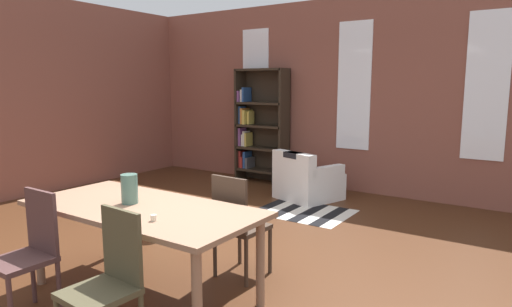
{
  "coord_description": "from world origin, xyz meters",
  "views": [
    {
      "loc": [
        2.66,
        -2.82,
        1.74
      ],
      "look_at": [
        -0.33,
        1.65,
        0.89
      ],
      "focal_mm": 31.04,
      "sensor_mm": 36.0,
      "label": 1
    }
  ],
  "objects_px": {
    "vase_on_table": "(129,189)",
    "dining_table": "(142,215)",
    "dining_chair_near_right": "(108,280)",
    "bookshelf_tall": "(259,126)",
    "potted_plant_by_shelf": "(158,215)",
    "dining_chair_far_right": "(237,223)",
    "armchair_white": "(307,181)",
    "dining_chair_near_left": "(29,250)"
  },
  "relations": [
    {
      "from": "vase_on_table",
      "to": "dining_table",
      "type": "bearing_deg",
      "value": -0.0
    },
    {
      "from": "dining_chair_near_right",
      "to": "bookshelf_tall",
      "type": "relative_size",
      "value": 0.47
    },
    {
      "from": "dining_table",
      "to": "vase_on_table",
      "type": "xyz_separation_m",
      "value": [
        -0.14,
        0.0,
        0.2
      ]
    },
    {
      "from": "dining_table",
      "to": "potted_plant_by_shelf",
      "type": "relative_size",
      "value": 4.47
    },
    {
      "from": "vase_on_table",
      "to": "dining_chair_near_right",
      "type": "bearing_deg",
      "value": -49.42
    },
    {
      "from": "dining_table",
      "to": "vase_on_table",
      "type": "height_order",
      "value": "vase_on_table"
    },
    {
      "from": "dining_table",
      "to": "vase_on_table",
      "type": "bearing_deg",
      "value": 180.0
    },
    {
      "from": "dining_chair_near_right",
      "to": "potted_plant_by_shelf",
      "type": "bearing_deg",
      "value": 128.74
    },
    {
      "from": "dining_chair_near_right",
      "to": "potted_plant_by_shelf",
      "type": "relative_size",
      "value": 2.1
    },
    {
      "from": "dining_table",
      "to": "dining_chair_far_right",
      "type": "distance_m",
      "value": 0.85
    },
    {
      "from": "dining_chair_near_right",
      "to": "dining_chair_far_right",
      "type": "relative_size",
      "value": 1.0
    },
    {
      "from": "potted_plant_by_shelf",
      "to": "vase_on_table",
      "type": "bearing_deg",
      "value": -52.51
    },
    {
      "from": "dining_chair_near_right",
      "to": "potted_plant_by_shelf",
      "type": "height_order",
      "value": "dining_chair_near_right"
    },
    {
      "from": "vase_on_table",
      "to": "dining_chair_far_right",
      "type": "xyz_separation_m",
      "value": [
        0.59,
        0.7,
        -0.37
      ]
    },
    {
      "from": "bookshelf_tall",
      "to": "dining_chair_near_right",
      "type": "bearing_deg",
      "value": -66.81
    },
    {
      "from": "armchair_white",
      "to": "dining_chair_near_left",
      "type": "bearing_deg",
      "value": -91.84
    },
    {
      "from": "dining_chair_near_right",
      "to": "dining_chair_far_right",
      "type": "xyz_separation_m",
      "value": [
        -0.01,
        1.4,
        0.0
      ]
    },
    {
      "from": "dining_chair_near_right",
      "to": "bookshelf_tall",
      "type": "height_order",
      "value": "bookshelf_tall"
    },
    {
      "from": "bookshelf_tall",
      "to": "potted_plant_by_shelf",
      "type": "bearing_deg",
      "value": -77.73
    },
    {
      "from": "dining_table",
      "to": "dining_chair_near_right",
      "type": "xyz_separation_m",
      "value": [
        0.46,
        -0.7,
        -0.17
      ]
    },
    {
      "from": "armchair_white",
      "to": "potted_plant_by_shelf",
      "type": "distance_m",
      "value": 2.54
    },
    {
      "from": "dining_chair_near_left",
      "to": "dining_chair_near_right",
      "type": "bearing_deg",
      "value": -0.01
    },
    {
      "from": "vase_on_table",
      "to": "potted_plant_by_shelf",
      "type": "relative_size",
      "value": 0.54
    },
    {
      "from": "bookshelf_tall",
      "to": "armchair_white",
      "type": "height_order",
      "value": "bookshelf_tall"
    },
    {
      "from": "vase_on_table",
      "to": "dining_chair_near_right",
      "type": "xyz_separation_m",
      "value": [
        0.6,
        -0.7,
        -0.37
      ]
    },
    {
      "from": "bookshelf_tall",
      "to": "potted_plant_by_shelf",
      "type": "distance_m",
      "value": 3.31
    },
    {
      "from": "dining_chair_near_left",
      "to": "armchair_white",
      "type": "xyz_separation_m",
      "value": [
        0.14,
        4.23,
        -0.23
      ]
    },
    {
      "from": "dining_table",
      "to": "potted_plant_by_shelf",
      "type": "bearing_deg",
      "value": 131.86
    },
    {
      "from": "dining_chair_near_right",
      "to": "dining_chair_near_left",
      "type": "relative_size",
      "value": 1.0
    },
    {
      "from": "vase_on_table",
      "to": "dining_chair_near_left",
      "type": "height_order",
      "value": "vase_on_table"
    },
    {
      "from": "dining_chair_near_left",
      "to": "dining_table",
      "type": "bearing_deg",
      "value": 56.97
    },
    {
      "from": "dining_chair_near_left",
      "to": "bookshelf_tall",
      "type": "relative_size",
      "value": 0.47
    },
    {
      "from": "dining_chair_far_right",
      "to": "bookshelf_tall",
      "type": "relative_size",
      "value": 0.47
    },
    {
      "from": "dining_chair_near_left",
      "to": "bookshelf_tall",
      "type": "xyz_separation_m",
      "value": [
        -1.2,
        4.93,
        0.48
      ]
    },
    {
      "from": "dining_chair_near_right",
      "to": "potted_plant_by_shelf",
      "type": "xyz_separation_m",
      "value": [
        -1.42,
        1.78,
        -0.26
      ]
    },
    {
      "from": "armchair_white",
      "to": "dining_chair_near_right",
      "type": "bearing_deg",
      "value": -79.6
    },
    {
      "from": "dining_chair_near_right",
      "to": "dining_chair_near_left",
      "type": "bearing_deg",
      "value": 179.99
    },
    {
      "from": "dining_chair_near_left",
      "to": "armchair_white",
      "type": "relative_size",
      "value": 0.93
    },
    {
      "from": "armchair_white",
      "to": "potted_plant_by_shelf",
      "type": "relative_size",
      "value": 2.25
    },
    {
      "from": "potted_plant_by_shelf",
      "to": "armchair_white",
      "type": "bearing_deg",
      "value": 75.23
    },
    {
      "from": "dining_chair_near_right",
      "to": "dining_chair_near_left",
      "type": "height_order",
      "value": "same"
    },
    {
      "from": "dining_chair_far_right",
      "to": "potted_plant_by_shelf",
      "type": "distance_m",
      "value": 1.49
    }
  ]
}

